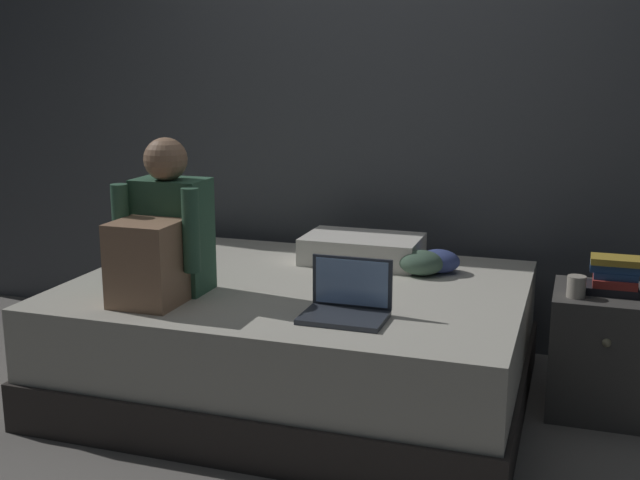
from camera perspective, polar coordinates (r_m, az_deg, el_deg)
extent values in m
plane|color=gray|center=(3.37, -0.06, -13.28)|extent=(8.00, 8.00, 0.00)
cube|color=#4C4F54|center=(4.19, 5.23, 10.94)|extent=(5.60, 0.10, 2.70)
cube|color=#332D2B|center=(3.65, -1.57, -9.41)|extent=(2.00, 1.50, 0.21)
cube|color=beige|center=(3.56, -1.60, -5.52)|extent=(1.96, 1.46, 0.31)
cube|color=#474442|center=(3.63, 19.69, -7.56)|extent=(0.44, 0.44, 0.53)
sphere|color=gray|center=(3.38, 19.90, -6.96)|extent=(0.04, 0.04, 0.04)
cube|color=#38664C|center=(3.40, -10.52, 0.35)|extent=(0.30, 0.20, 0.48)
sphere|color=#A87C5E|center=(3.32, -11.00, 5.72)|extent=(0.18, 0.18, 0.18)
cube|color=#A87C5E|center=(3.23, -12.34, -1.66)|extent=(0.26, 0.24, 0.34)
cylinder|color=#38664C|center=(3.35, -14.11, 1.04)|extent=(0.07, 0.07, 0.34)
cylinder|color=#38664C|center=(3.20, -9.25, 0.69)|extent=(0.07, 0.07, 0.34)
cube|color=#333842|center=(3.01, 1.69, -5.61)|extent=(0.32, 0.22, 0.02)
cube|color=#333842|center=(3.09, 2.32, -3.03)|extent=(0.32, 0.01, 0.20)
cube|color=#8CB2EA|center=(3.08, 2.28, -3.07)|extent=(0.29, 0.00, 0.18)
cube|color=silver|center=(3.86, 3.08, -0.66)|extent=(0.56, 0.36, 0.13)
cube|color=black|center=(3.54, 20.08, -3.31)|extent=(0.23, 0.16, 0.03)
cube|color=#9E2D28|center=(3.53, 20.42, -2.84)|extent=(0.17, 0.15, 0.03)
cube|color=#284C84|center=(3.53, 20.48, -2.29)|extent=(0.17, 0.14, 0.03)
cube|color=#284C84|center=(3.52, 20.53, -1.84)|extent=(0.21, 0.12, 0.03)
cube|color=gold|center=(3.51, 20.59, -1.39)|extent=(0.21, 0.13, 0.03)
cylinder|color=#BCB2A3|center=(3.42, 17.93, -3.21)|extent=(0.08, 0.08, 0.09)
ellipsoid|color=#4C6B56|center=(3.66, 7.27, -1.63)|extent=(0.21, 0.18, 0.11)
ellipsoid|color=#3D4C8E|center=(3.71, 8.53, -1.51)|extent=(0.20, 0.17, 0.11)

